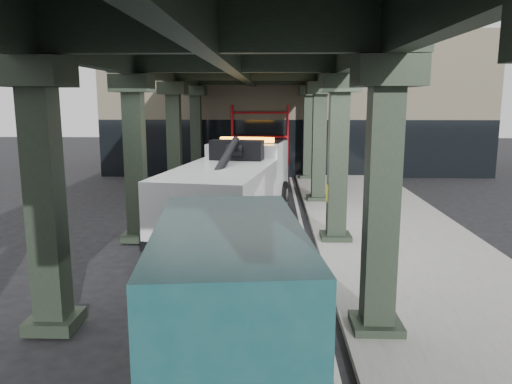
# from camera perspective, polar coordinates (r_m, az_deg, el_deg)

# --- Properties ---
(ground) EXTENTS (90.00, 90.00, 0.00)m
(ground) POSITION_cam_1_polar(r_m,az_deg,el_deg) (13.37, -1.13, -8.19)
(ground) COLOR black
(ground) RESTS_ON ground
(sidewalk) EXTENTS (5.00, 40.00, 0.15)m
(sidewalk) POSITION_cam_1_polar(r_m,az_deg,el_deg) (15.71, 15.97, -5.45)
(sidewalk) COLOR gray
(sidewalk) RESTS_ON ground
(lane_stripe) EXTENTS (0.12, 38.00, 0.01)m
(lane_stripe) POSITION_cam_1_polar(r_m,az_deg,el_deg) (15.29, 5.68, -5.80)
(lane_stripe) COLOR silver
(lane_stripe) RESTS_ON ground
(viaduct) EXTENTS (7.40, 32.00, 6.40)m
(viaduct) POSITION_cam_1_polar(r_m,az_deg,el_deg) (14.73, -2.39, 15.08)
(viaduct) COLOR black
(viaduct) RESTS_ON ground
(building) EXTENTS (22.00, 10.00, 8.00)m
(building) POSITION_cam_1_polar(r_m,az_deg,el_deg) (32.67, 4.26, 9.98)
(building) COLOR #C6B793
(building) RESTS_ON ground
(scaffolding) EXTENTS (3.08, 0.88, 4.00)m
(scaffolding) POSITION_cam_1_polar(r_m,az_deg,el_deg) (27.38, 0.46, 5.94)
(scaffolding) COLOR red
(scaffolding) RESTS_ON ground
(tow_truck) EXTENTS (3.98, 9.64, 3.07)m
(tow_truck) POSITION_cam_1_polar(r_m,az_deg,el_deg) (16.73, -2.47, 0.91)
(tow_truck) COLOR black
(tow_truck) RESTS_ON ground
(towed_van) EXTENTS (2.92, 6.17, 2.42)m
(towed_van) POSITION_cam_1_polar(r_m,az_deg,el_deg) (8.16, -3.12, -10.95)
(towed_van) COLOR #133F43
(towed_van) RESTS_ON ground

